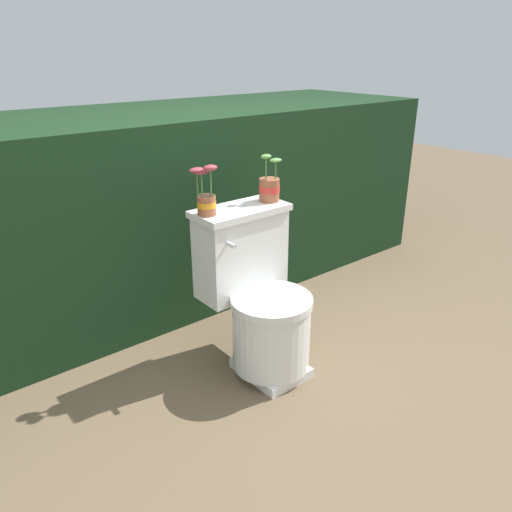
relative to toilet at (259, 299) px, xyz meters
The scene contains 5 objects.
ground_plane 0.39m from the toilet, 108.38° to the right, with size 12.00×12.00×0.00m, color brown.
hedge_backdrop 1.10m from the toilet, 92.52° to the left, with size 3.94×1.09×1.12m.
toilet is the anchor object (origin of this frame).
potted_plant_left 0.55m from the toilet, 142.69° to the left, with size 0.11×0.09×0.22m.
potted_plant_midleft 0.53m from the toilet, 37.00° to the left, with size 0.10×0.10×0.22m.
Camera 1 is at (-1.28, -1.48, 1.46)m, focal length 35.00 mm.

